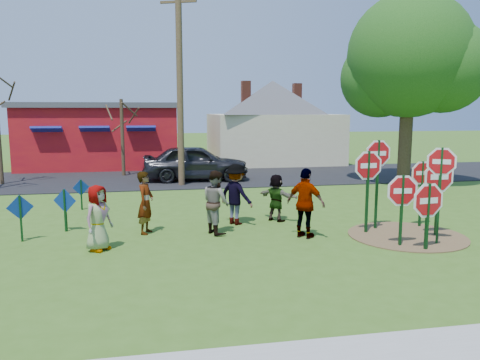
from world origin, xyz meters
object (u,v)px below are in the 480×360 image
(stop_sign_c, at_px, (441,173))
(suv, at_px, (196,162))
(leafy_tree, at_px, (412,62))
(stop_sign_a, at_px, (402,196))
(stop_sign_d, at_px, (422,178))
(stop_sign_b, at_px, (378,162))
(person_a, at_px, (98,218))
(person_b, at_px, (146,203))
(utility_pole, at_px, (180,78))

(stop_sign_c, xyz_separation_m, suv, (-5.16, 12.23, -0.96))
(leafy_tree, bearing_deg, stop_sign_c, -115.62)
(stop_sign_a, xyz_separation_m, stop_sign_c, (1.02, -0.03, 0.56))
(stop_sign_c, height_order, suv, stop_sign_c)
(stop_sign_a, xyz_separation_m, stop_sign_d, (1.60, 1.73, 0.17))
(stop_sign_b, distance_m, person_a, 7.86)
(suv, bearing_deg, leafy_tree, -103.57)
(stop_sign_b, relative_size, person_b, 1.56)
(stop_sign_b, relative_size, utility_pole, 0.30)
(stop_sign_a, xyz_separation_m, person_b, (-6.43, 2.48, -0.43))
(suv, bearing_deg, person_a, 166.78)
(stop_sign_d, bearing_deg, utility_pole, 123.46)
(person_b, bearing_deg, utility_pole, 9.46)
(stop_sign_c, xyz_separation_m, person_b, (-7.45, 2.50, -0.99))
(stop_sign_a, bearing_deg, stop_sign_d, 52.15)
(stop_sign_c, bearing_deg, suv, 141.45)
(stop_sign_c, distance_m, leafy_tree, 10.89)
(stop_sign_c, bearing_deg, stop_sign_d, 100.46)
(person_b, bearing_deg, stop_sign_b, -76.79)
(stop_sign_a, height_order, stop_sign_b, stop_sign_b)
(person_a, xyz_separation_m, suv, (3.43, 11.17, 0.09))
(stop_sign_a, height_order, stop_sign_c, stop_sign_c)
(stop_sign_d, distance_m, suv, 11.96)
(stop_sign_b, distance_m, person_b, 6.74)
(utility_pole, xyz_separation_m, leafy_tree, (10.38, -1.63, 0.71))
(stop_sign_d, xyz_separation_m, utility_pole, (-6.53, 9.10, 3.41))
(stop_sign_c, height_order, stop_sign_d, stop_sign_c)
(stop_sign_d, bearing_deg, stop_sign_a, -134.96)
(person_a, xyz_separation_m, person_b, (1.14, 1.44, 0.06))
(person_a, bearing_deg, stop_sign_d, -48.75)
(person_b, bearing_deg, stop_sign_c, -88.95)
(stop_sign_c, xyz_separation_m, person_a, (-8.59, 1.06, -1.05))
(stop_sign_c, xyz_separation_m, stop_sign_d, (0.58, 1.76, -0.38))
(utility_pole, bearing_deg, person_a, -105.06)
(suv, distance_m, leafy_tree, 11.08)
(suv, relative_size, utility_pole, 0.55)
(stop_sign_d, bearing_deg, suv, 116.50)
(person_b, bearing_deg, suv, 6.37)
(person_a, xyz_separation_m, utility_pole, (2.64, 9.80, 4.07))
(stop_sign_b, distance_m, utility_pole, 10.83)
(stop_sign_a, relative_size, leafy_tree, 0.23)
(stop_sign_a, bearing_deg, utility_pole, 119.38)
(stop_sign_b, bearing_deg, person_a, -177.92)
(stop_sign_c, relative_size, person_b, 1.50)
(stop_sign_c, bearing_deg, leafy_tree, 92.98)
(stop_sign_a, distance_m, leafy_tree, 11.52)
(stop_sign_b, xyz_separation_m, person_a, (-7.74, -0.70, -1.17))
(leafy_tree, bearing_deg, utility_pole, 171.07)
(stop_sign_b, bearing_deg, utility_pole, 116.25)
(stop_sign_b, relative_size, stop_sign_d, 1.31)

